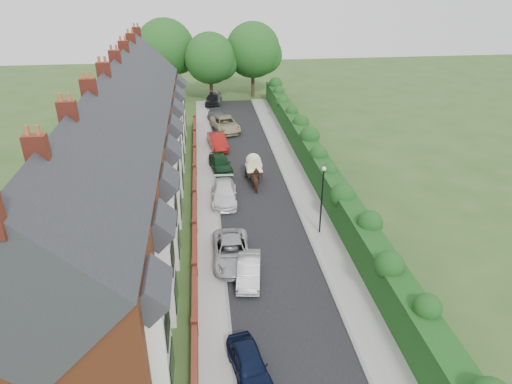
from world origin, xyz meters
TOP-DOWN VIEW (x-y plane):
  - ground at (0.00, 0.00)m, footprint 140.00×140.00m
  - road at (-0.50, 11.00)m, footprint 6.00×58.00m
  - pavement_hedge_side at (3.60, 11.00)m, footprint 2.20×58.00m
  - pavement_house_side at (-4.35, 11.00)m, footprint 1.70×58.00m
  - kerb_hedge_side at (2.55, 11.00)m, footprint 0.18×58.00m
  - kerb_house_side at (-3.55, 11.00)m, footprint 0.18×58.00m
  - hedge at (5.40, 11.00)m, footprint 2.10×58.00m
  - terrace_row at (-10.87, 9.98)m, footprint 9.05×40.50m
  - garden_wall_row at (-5.35, 10.00)m, footprint 0.35×40.35m
  - lamppost at (3.40, 4.00)m, footprint 0.32×0.32m
  - tree_far_left at (-2.65, 40.08)m, footprint 7.14×6.80m
  - tree_far_right at (3.39, 42.08)m, footprint 7.98×7.60m
  - tree_far_back at (-8.59, 43.08)m, footprint 8.40×8.00m
  - car_navy at (-2.86, -7.75)m, footprint 2.19×3.95m
  - car_silver_a at (-2.11, -0.60)m, footprint 1.87×4.02m
  - car_silver_b at (-3.00, 1.41)m, footprint 2.40×5.10m
  - car_white at (-3.00, 9.74)m, footprint 2.14×4.87m
  - car_green at (-3.00, 15.97)m, footprint 2.33×4.52m
  - car_red at (-3.00, 21.74)m, footprint 2.13×4.69m
  - car_beige at (-1.87, 27.21)m, footprint 3.65×6.02m
  - car_grey at (-2.53, 29.94)m, footprint 2.94×5.00m
  - car_black at (-2.91, 38.33)m, footprint 2.38×4.81m
  - horse at (-0.16, 11.50)m, footprint 1.12×2.05m
  - horse_cart at (-0.16, 13.62)m, footprint 1.41×3.11m
  - car_extra_far at (-2.63, 39.08)m, footprint 2.26×4.71m

SIDE VIEW (x-z plane):
  - ground at x=0.00m, z-range 0.00..0.00m
  - road at x=-0.50m, z-range 0.00..0.02m
  - pavement_hedge_side at x=3.60m, z-range 0.00..0.12m
  - pavement_house_side at x=-4.35m, z-range 0.00..0.12m
  - kerb_hedge_side at x=2.55m, z-range 0.00..0.13m
  - kerb_house_side at x=-3.55m, z-range 0.00..0.13m
  - garden_wall_row at x=-5.35m, z-range -0.09..1.01m
  - car_navy at x=-2.86m, z-range 0.00..1.27m
  - car_silver_a at x=-2.11m, z-range 0.00..1.28m
  - car_grey at x=-2.53m, z-range 0.00..1.36m
  - car_white at x=-3.00m, z-range 0.00..1.39m
  - car_silver_b at x=-3.00m, z-range 0.00..1.41m
  - car_green at x=-3.00m, z-range 0.00..1.47m
  - car_red at x=-3.00m, z-range 0.00..1.49m
  - car_extra_far at x=-2.63m, z-range 0.00..1.55m
  - car_beige at x=-1.87m, z-range 0.00..1.56m
  - car_black at x=-2.91m, z-range 0.00..1.58m
  - horse at x=-0.16m, z-range 0.00..1.66m
  - horse_cart at x=-0.16m, z-range 0.16..2.41m
  - hedge at x=5.40m, z-range 0.18..3.03m
  - lamppost at x=3.40m, z-range 0.72..5.88m
  - terrace_row at x=-10.87m, z-range -1.28..10.22m
  - tree_far_left at x=-2.65m, z-range 1.07..10.36m
  - tree_far_right at x=3.39m, z-range 1.16..11.47m
  - tree_far_back at x=-8.59m, z-range 1.21..12.03m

